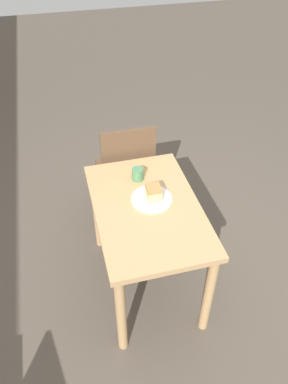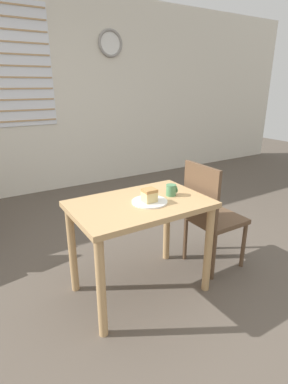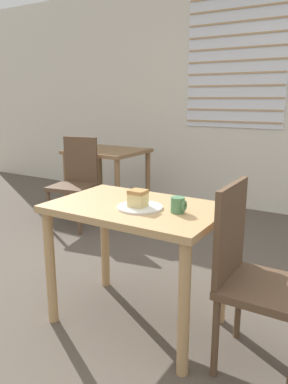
# 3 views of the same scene
# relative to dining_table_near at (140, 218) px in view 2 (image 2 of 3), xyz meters

# --- Properties ---
(ground_plane) EXTENTS (14.00, 14.00, 0.00)m
(ground_plane) POSITION_rel_dining_table_near_xyz_m (0.02, -0.20, -0.63)
(ground_plane) COLOR brown
(wall_back) EXTENTS (10.00, 0.10, 2.80)m
(wall_back) POSITION_rel_dining_table_near_xyz_m (0.02, 2.83, 0.78)
(wall_back) COLOR silver
(wall_back) RESTS_ON ground_plane
(dining_table_near) EXTENTS (0.99, 0.64, 0.76)m
(dining_table_near) POSITION_rel_dining_table_near_xyz_m (0.00, 0.00, 0.00)
(dining_table_near) COLOR tan
(dining_table_near) RESTS_ON ground_plane
(chair_near_window) EXTENTS (0.42, 0.42, 0.96)m
(chair_near_window) POSITION_rel_dining_table_near_xyz_m (0.69, -0.01, -0.11)
(chair_near_window) COLOR brown
(chair_near_window) RESTS_ON ground_plane
(plate) EXTENTS (0.26, 0.26, 0.01)m
(plate) POSITION_rel_dining_table_near_xyz_m (0.05, -0.04, 0.14)
(plate) COLOR white
(plate) RESTS_ON dining_table_near
(cake_slice) EXTENTS (0.09, 0.09, 0.09)m
(cake_slice) POSITION_rel_dining_table_near_xyz_m (0.05, -0.05, 0.19)
(cake_slice) COLOR #E0C67F
(cake_slice) RESTS_ON plate
(coffee_mug) EXTENTS (0.08, 0.08, 0.09)m
(coffee_mug) POSITION_rel_dining_table_near_xyz_m (0.27, -0.01, 0.17)
(coffee_mug) COLOR #4C8456
(coffee_mug) RESTS_ON dining_table_near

